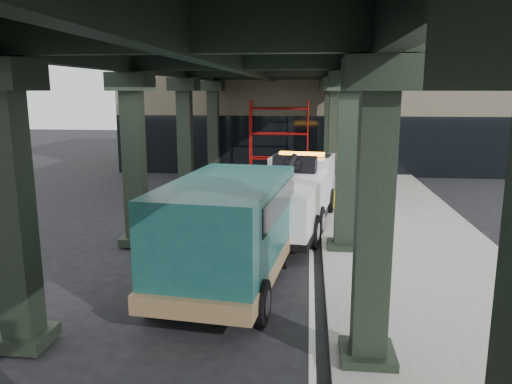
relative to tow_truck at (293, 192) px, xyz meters
The scene contains 8 objects.
ground 4.76m from the tow_truck, 103.45° to the right, with size 90.00×90.00×0.00m, color black.
sidewalk 4.38m from the tow_truck, 35.92° to the right, with size 5.00×40.00×0.15m, color gray.
lane_stripe 2.83m from the tow_truck, 75.81° to the right, with size 0.12×38.00×0.01m, color silver.
viaduct 5.14m from the tow_truck, 120.67° to the right, with size 7.40×32.00×6.40m.
building 15.79m from the tow_truck, 86.58° to the left, with size 22.00×10.00×8.00m, color #C6B793.
scaffolding 10.26m from the tow_truck, 96.02° to the left, with size 3.08×0.88×4.00m.
tow_truck is the anchor object (origin of this frame).
towed_van 5.22m from the tow_truck, 104.03° to the right, with size 3.10×6.50×2.55m.
Camera 1 is at (1.56, -11.72, 4.50)m, focal length 35.00 mm.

